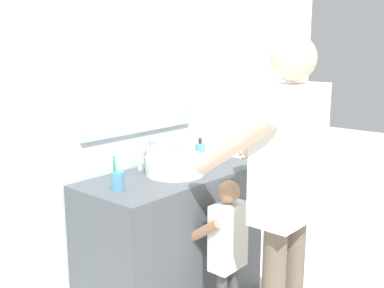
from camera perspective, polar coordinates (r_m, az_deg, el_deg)
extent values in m
cube|color=silver|center=(2.87, -7.16, 6.47)|extent=(4.40, 0.08, 2.70)
cube|color=silver|center=(2.82, -6.50, 8.44)|extent=(0.89, 0.02, 0.69)
cube|color=#4C5156|center=(2.88, -2.31, -12.17)|extent=(1.13, 0.54, 0.89)
cylinder|color=white|center=(2.70, -2.09, -2.59)|extent=(0.35, 0.35, 0.11)
cylinder|color=silver|center=(2.70, -2.09, -2.47)|extent=(0.29, 0.29, 0.09)
cylinder|color=#B7BABF|center=(2.84, -5.40, -1.15)|extent=(0.03, 0.03, 0.18)
cylinder|color=#B7BABF|center=(2.78, -4.57, 0.27)|extent=(0.02, 0.12, 0.02)
cylinder|color=#B7BABF|center=(2.81, -6.40, -2.68)|extent=(0.04, 0.04, 0.05)
cylinder|color=#B7BABF|center=(2.91, -4.38, -2.16)|extent=(0.04, 0.04, 0.05)
cylinder|color=#4C8EB2|center=(2.44, -9.13, -4.48)|extent=(0.07, 0.07, 0.09)
cylinder|color=blue|center=(2.43, -9.54, -3.31)|extent=(0.02, 0.03, 0.17)
cube|color=white|center=(2.40, -9.62, -1.13)|extent=(0.01, 0.02, 0.02)
cylinder|color=green|center=(2.42, -9.32, -3.39)|extent=(0.02, 0.03, 0.17)
cube|color=white|center=(2.39, -9.40, -1.19)|extent=(0.01, 0.02, 0.02)
cylinder|color=#66B2D1|center=(2.94, 1.00, -1.18)|extent=(0.06, 0.06, 0.13)
cylinder|color=#2D2D2D|center=(2.92, 1.01, 0.40)|extent=(0.02, 0.02, 0.04)
cube|color=white|center=(2.57, 4.47, -11.25)|extent=(0.21, 0.12, 0.37)
sphere|color=#A87A5B|center=(2.48, 4.56, -5.84)|extent=(0.12, 0.12, 0.12)
cylinder|color=#A87A5B|center=(2.53, 1.09, -10.83)|extent=(0.05, 0.26, 0.20)
cylinder|color=#A87A5B|center=(2.70, 4.30, -9.35)|extent=(0.05, 0.26, 0.20)
cylinder|color=#6B5B4C|center=(2.62, 12.22, -16.38)|extent=(0.12, 0.12, 0.77)
cube|color=white|center=(2.29, 11.84, -1.19)|extent=(0.39, 0.22, 0.67)
sphere|color=beige|center=(2.23, 12.35, 10.28)|extent=(0.22, 0.22, 0.22)
cylinder|color=beige|center=(2.19, 5.15, 0.02)|extent=(0.09, 0.47, 0.37)
cylinder|color=beige|center=(2.54, 10.77, 1.52)|extent=(0.09, 0.47, 0.37)
cylinder|color=orange|center=(2.67, 7.35, -1.75)|extent=(0.01, 0.14, 0.03)
cube|color=white|center=(2.71, 6.04, -1.26)|extent=(0.01, 0.02, 0.02)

